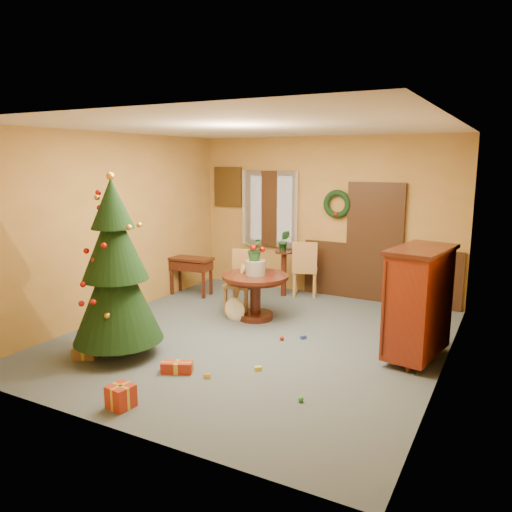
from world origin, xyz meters
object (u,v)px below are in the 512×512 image
Objects in this scene: chair_near at (242,279)px; writing_desk at (191,267)px; dining_table at (255,288)px; christmas_tree at (116,271)px; sideboard at (419,300)px.

chair_near reaches higher than writing_desk.
dining_table is 0.42m from chair_near.
writing_desk is at bearing 107.26° from christmas_tree.
christmas_tree is 1.63× the size of sideboard.
sideboard is (2.55, -0.48, 0.27)m from dining_table.
chair_near is 2.46m from christmas_tree.
chair_near is at bearing 78.22° from christmas_tree.
dining_table is 1.88m from writing_desk.
sideboard is at bearing -13.30° from chair_near.
christmas_tree is (-0.49, -2.35, 0.56)m from chair_near.
writing_desk is at bearing 164.47° from sideboard.
sideboard reaches higher than chair_near.
sideboard is at bearing 26.02° from christmas_tree.
dining_table reaches higher than writing_desk.
christmas_tree is (-0.85, -2.14, 0.61)m from dining_table.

